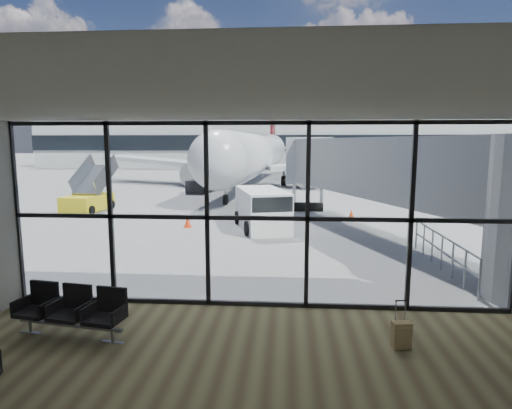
# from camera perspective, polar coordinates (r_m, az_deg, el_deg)

# --- Properties ---
(ground) EXTENTS (220.00, 220.00, 0.00)m
(ground) POSITION_cam_1_polar(r_m,az_deg,el_deg) (50.20, 3.45, 3.64)
(ground) COLOR slate
(ground) RESTS_ON ground
(lounge_shell) EXTENTS (12.02, 8.01, 4.51)m
(lounge_shell) POSITION_cam_1_polar(r_m,az_deg,el_deg) (5.45, -3.59, -5.91)
(lounge_shell) COLOR brown
(lounge_shell) RESTS_ON ground
(glass_curtain_wall) EXTENTS (12.10, 0.12, 4.50)m
(glass_curtain_wall) POSITION_cam_1_polar(r_m,az_deg,el_deg) (10.21, 0.11, -1.56)
(glass_curtain_wall) COLOR white
(glass_curtain_wall) RESTS_ON ground
(jet_bridge) EXTENTS (8.00, 16.50, 4.33)m
(jet_bridge) POSITION_cam_1_polar(r_m,az_deg,el_deg) (17.65, 17.98, 3.85)
(jet_bridge) COLOR gray
(jet_bridge) RESTS_ON ground
(apron_railing) EXTENTS (0.06, 5.46, 1.11)m
(apron_railing) POSITION_cam_1_polar(r_m,az_deg,el_deg) (14.75, 23.55, -5.26)
(apron_railing) COLOR gray
(apron_railing) RESTS_ON ground
(far_terminal) EXTENTS (80.00, 12.20, 11.00)m
(far_terminal) POSITION_cam_1_polar(r_m,az_deg,el_deg) (72.02, 3.28, 8.38)
(far_terminal) COLOR #B1B2AD
(far_terminal) RESTS_ON ground
(tree_0) EXTENTS (4.95, 4.95, 7.12)m
(tree_0) POSITION_cam_1_polar(r_m,az_deg,el_deg) (93.92, -25.09, 7.84)
(tree_0) COLOR #382619
(tree_0) RESTS_ON ground
(tree_1) EXTENTS (5.61, 5.61, 8.07)m
(tree_1) POSITION_cam_1_polar(r_m,az_deg,el_deg) (91.16, -21.79, 8.43)
(tree_1) COLOR #382619
(tree_1) RESTS_ON ground
(tree_2) EXTENTS (6.27, 6.27, 9.03)m
(tree_2) POSITION_cam_1_polar(r_m,az_deg,el_deg) (88.72, -18.28, 9.02)
(tree_2) COLOR #382619
(tree_2) RESTS_ON ground
(tree_3) EXTENTS (4.95, 4.95, 7.12)m
(tree_3) POSITION_cam_1_polar(r_m,az_deg,el_deg) (86.60, -14.54, 8.38)
(tree_3) COLOR #382619
(tree_3) RESTS_ON ground
(tree_4) EXTENTS (5.61, 5.61, 8.07)m
(tree_4) POSITION_cam_1_polar(r_m,az_deg,el_deg) (84.87, -10.67, 8.93)
(tree_4) COLOR #382619
(tree_4) RESTS_ON ground
(tree_5) EXTENTS (6.27, 6.27, 9.03)m
(tree_5) POSITION_cam_1_polar(r_m,az_deg,el_deg) (83.55, -6.65, 9.45)
(tree_5) COLOR #382619
(tree_5) RESTS_ON ground
(seating_row) EXTENTS (2.36, 1.01, 1.05)m
(seating_row) POSITION_cam_1_polar(r_m,az_deg,el_deg) (9.87, -23.20, -12.60)
(seating_row) COLOR gray
(seating_row) RESTS_ON ground
(suitcase) EXTENTS (0.38, 0.29, 0.95)m
(suitcase) POSITION_cam_1_polar(r_m,az_deg,el_deg) (9.12, 18.85, -16.13)
(suitcase) COLOR #978054
(suitcase) RESTS_ON ground
(airliner) EXTENTS (31.81, 36.88, 9.50)m
(airliner) POSITION_cam_1_polar(r_m,az_deg,el_deg) (41.47, -0.00, 6.71)
(airliner) COLOR silver
(airliner) RESTS_ON ground
(service_van) EXTENTS (2.92, 4.58, 1.84)m
(service_van) POSITION_cam_1_polar(r_m,az_deg,el_deg) (19.80, 0.86, -0.60)
(service_van) COLOR white
(service_van) RESTS_ON ground
(belt_loader) EXTENTS (1.92, 4.15, 1.85)m
(belt_loader) POSITION_cam_1_polar(r_m,az_deg,el_deg) (35.04, -7.39, 2.64)
(belt_loader) COLOR black
(belt_loader) RESTS_ON ground
(mobile_stairs) EXTENTS (2.29, 3.88, 2.62)m
(mobile_stairs) POSITION_cam_1_polar(r_m,az_deg,el_deg) (27.15, -21.44, 0.55)
(mobile_stairs) COLOR gold
(mobile_stairs) RESTS_ON ground
(traffic_cone_a) EXTENTS (0.37, 0.37, 0.53)m
(traffic_cone_a) POSITION_cam_1_polar(r_m,az_deg,el_deg) (20.57, -9.09, -2.34)
(traffic_cone_a) COLOR #FF370D
(traffic_cone_a) RESTS_ON ground
(traffic_cone_c) EXTENTS (0.38, 0.38, 0.54)m
(traffic_cone_c) POSITION_cam_1_polar(r_m,az_deg,el_deg) (22.93, 12.59, -1.34)
(traffic_cone_c) COLOR #E53D0C
(traffic_cone_c) RESTS_ON ground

